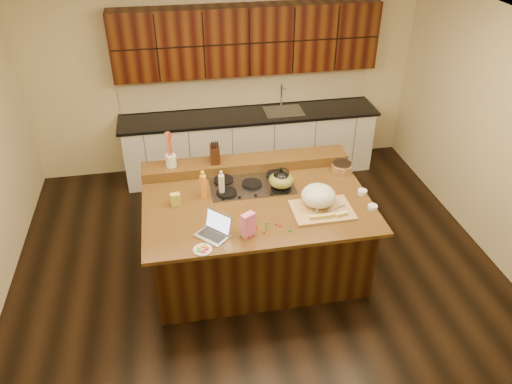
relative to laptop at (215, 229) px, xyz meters
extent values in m
cube|color=black|center=(0.50, 0.49, -0.98)|extent=(5.50, 5.00, 0.01)
cube|color=silver|center=(0.50, 0.49, 1.73)|extent=(5.50, 5.00, 0.01)
cube|color=beige|center=(0.50, 2.99, 0.37)|extent=(5.50, 0.01, 2.70)
cube|color=beige|center=(0.50, -2.02, 0.37)|extent=(5.50, 0.01, 2.70)
cube|color=beige|center=(3.26, 0.49, 0.37)|extent=(0.01, 5.00, 2.70)
cube|color=black|center=(0.50, 0.49, -0.54)|extent=(2.22, 1.42, 0.88)
cube|color=black|center=(0.50, 0.49, -0.08)|extent=(2.40, 1.60, 0.04)
cube|color=black|center=(0.50, 1.19, 0.00)|extent=(2.40, 0.30, 0.12)
cube|color=gray|center=(0.50, 0.79, -0.05)|extent=(0.92, 0.52, 0.02)
cylinder|color=black|center=(0.20, 0.92, -0.03)|extent=(0.22, 0.22, 0.03)
cylinder|color=black|center=(0.80, 0.92, -0.03)|extent=(0.22, 0.22, 0.03)
cylinder|color=black|center=(0.20, 0.66, -0.03)|extent=(0.22, 0.22, 0.03)
cylinder|color=black|center=(0.80, 0.66, -0.03)|extent=(0.22, 0.22, 0.03)
cylinder|color=black|center=(0.50, 0.79, -0.03)|extent=(0.22, 0.22, 0.03)
cube|color=silver|center=(0.80, 2.66, -0.53)|extent=(3.60, 0.62, 0.90)
cube|color=black|center=(0.80, 2.66, -0.06)|extent=(3.70, 0.66, 0.04)
cube|color=gray|center=(1.30, 2.66, -0.04)|extent=(0.55, 0.42, 0.01)
cylinder|color=gray|center=(1.30, 2.84, 0.14)|extent=(0.02, 0.02, 0.36)
cube|color=black|center=(0.80, 2.81, 0.97)|extent=(3.60, 0.34, 0.90)
cube|color=beige|center=(0.80, 2.97, 0.22)|extent=(3.60, 0.03, 0.50)
ellipsoid|color=black|center=(0.80, 0.66, 0.08)|extent=(0.22, 0.22, 0.18)
ellipsoid|color=olive|center=(0.80, 0.66, 0.06)|extent=(0.30, 0.30, 0.15)
cube|color=#B7B7BC|center=(-0.03, -0.03, -0.05)|extent=(0.36, 0.37, 0.01)
cube|color=black|center=(-0.03, -0.03, -0.04)|extent=(0.27, 0.27, 0.00)
cube|color=#B7B7BC|center=(0.04, 0.04, 0.06)|extent=(0.26, 0.27, 0.20)
cube|color=silver|center=(0.04, 0.04, 0.06)|extent=(0.23, 0.23, 0.17)
cylinder|color=orange|center=(-0.04, 0.66, 0.08)|extent=(0.08, 0.08, 0.27)
cylinder|color=silver|center=(0.15, 0.66, 0.07)|extent=(0.08, 0.08, 0.25)
cube|color=tan|center=(1.12, 0.18, -0.04)|extent=(0.62, 0.45, 0.03)
ellipsoid|color=white|center=(1.10, 0.27, 0.08)|extent=(0.36, 0.36, 0.22)
cube|color=#EDD872|center=(1.01, 0.03, -0.01)|extent=(0.13, 0.04, 0.04)
cube|color=#EDD872|center=(1.15, 0.03, -0.01)|extent=(0.13, 0.04, 0.04)
cube|color=#EDD872|center=(1.28, 0.03, -0.01)|extent=(0.13, 0.04, 0.04)
cylinder|color=gray|center=(1.26, 0.15, -0.02)|extent=(0.24, 0.10, 0.01)
cylinder|color=white|center=(1.65, 0.12, -0.03)|extent=(0.11, 0.11, 0.04)
cylinder|color=white|center=(1.65, 0.42, -0.03)|extent=(0.12, 0.12, 0.04)
cylinder|color=white|center=(1.15, 0.43, -0.03)|extent=(0.10, 0.10, 0.04)
cylinder|color=#996B3F|center=(1.58, 0.92, -0.01)|extent=(0.31, 0.31, 0.09)
cone|color=silver|center=(1.06, 0.16, -0.02)|extent=(0.09, 0.09, 0.07)
cube|color=pink|center=(0.31, -0.07, 0.07)|extent=(0.15, 0.13, 0.25)
cylinder|color=white|center=(-0.14, -0.22, -0.05)|extent=(0.22, 0.22, 0.01)
cube|color=gold|center=(-0.35, 0.57, 0.01)|extent=(0.11, 0.08, 0.14)
cylinder|color=white|center=(-0.36, 1.19, 0.13)|extent=(0.15, 0.15, 0.14)
cube|color=black|center=(0.14, 1.19, 0.16)|extent=(0.10, 0.17, 0.20)
ellipsoid|color=red|center=(0.47, -0.07, -0.05)|extent=(0.02, 0.02, 0.02)
ellipsoid|color=#198C26|center=(0.72, -0.08, -0.05)|extent=(0.02, 0.02, 0.02)
ellipsoid|color=red|center=(0.30, -0.06, -0.05)|extent=(0.02, 0.02, 0.02)
ellipsoid|color=#198C26|center=(0.71, -0.09, -0.05)|extent=(0.02, 0.02, 0.02)
ellipsoid|color=red|center=(0.35, -0.02, -0.05)|extent=(0.02, 0.02, 0.02)
ellipsoid|color=#198C26|center=(0.50, 0.03, -0.05)|extent=(0.02, 0.02, 0.02)
ellipsoid|color=red|center=(0.64, 0.01, -0.05)|extent=(0.02, 0.02, 0.02)
ellipsoid|color=#198C26|center=(0.52, 0.07, -0.05)|extent=(0.02, 0.02, 0.02)
ellipsoid|color=red|center=(0.31, -0.12, -0.05)|extent=(0.02, 0.02, 0.02)
ellipsoid|color=#198C26|center=(0.49, -0.02, -0.05)|extent=(0.02, 0.02, 0.02)
ellipsoid|color=red|center=(0.41, 0.02, -0.05)|extent=(0.02, 0.02, 0.02)
ellipsoid|color=#198C26|center=(0.24, -0.08, -0.05)|extent=(0.02, 0.02, 0.02)
ellipsoid|color=red|center=(0.61, 0.04, -0.05)|extent=(0.02, 0.02, 0.02)
camera|label=1|loc=(-0.30, -3.82, 2.91)|focal=35.00mm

